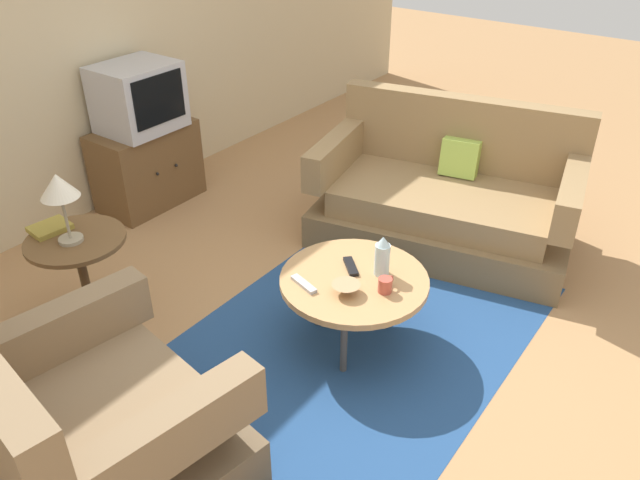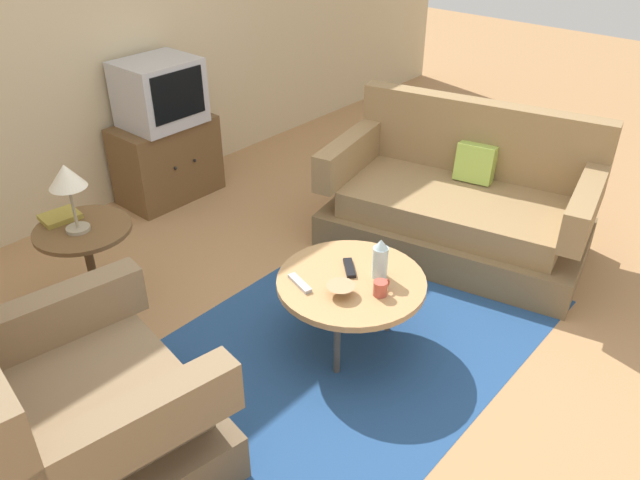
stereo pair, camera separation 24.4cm
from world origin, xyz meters
The scene contains 16 objects.
ground_plane centered at (0.00, 0.00, 0.00)m, with size 16.00×16.00×0.00m, color #AD7F51.
back_wall centered at (0.00, 2.44, 1.35)m, with size 9.00×0.12×2.70m, color #CCB78E.
area_rug centered at (0.02, -0.06, 0.00)m, with size 2.38×1.62×0.00m, color navy.
armchair centered at (-1.37, 0.28, 0.31)m, with size 1.04×1.12×0.91m.
couch centered at (1.31, 0.04, 0.30)m, with size 1.24×1.85×0.93m.
coffee_table centered at (0.02, -0.06, 0.39)m, with size 0.79×0.79×0.43m.
side_table centered at (-0.73, 1.25, 0.41)m, with size 0.53×0.53×0.57m.
tv_stand centered at (0.48, 2.12, 0.30)m, with size 0.76×0.45×0.61m.
television centered at (0.48, 2.11, 0.85)m, with size 0.55×0.46×0.47m.
table_lamp centered at (-0.75, 1.24, 0.87)m, with size 0.20×0.20×0.39m.
vase centered at (0.14, -0.15, 0.54)m, with size 0.08×0.08×0.23m.
mug centered at (0.01, -0.25, 0.47)m, with size 0.12×0.07×0.08m.
bowl centered at (-0.12, -0.10, 0.45)m, with size 0.15×0.15×0.05m.
tv_remote_dark centered at (0.09, 0.01, 0.44)m, with size 0.15×0.16×0.02m.
tv_remote_silver centered at (-0.19, 0.11, 0.44)m, with size 0.09×0.18×0.02m.
book centered at (-0.75, 1.43, 0.58)m, with size 0.22×0.19×0.03m.
Camera 2 is at (-2.12, -1.70, 2.32)m, focal length 35.28 mm.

